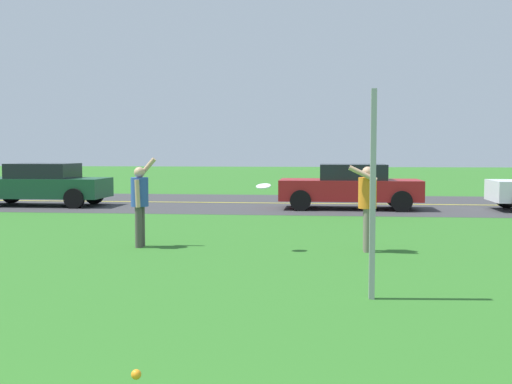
# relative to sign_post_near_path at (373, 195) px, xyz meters

# --- Properties ---
(ground_plane) EXTENTS (120.00, 120.00, 0.00)m
(ground_plane) POSITION_rel_sign_post_near_path_xyz_m (-2.32, 3.69, -1.33)
(ground_plane) COLOR #2D6B23
(highway_strip) EXTENTS (120.00, 8.31, 0.01)m
(highway_strip) POSITION_rel_sign_post_near_path_xyz_m (-2.32, 14.26, -1.33)
(highway_strip) COLOR #38383A
(highway_strip) RESTS_ON ground
(highway_center_stripe) EXTENTS (120.00, 0.16, 0.00)m
(highway_center_stripe) POSITION_rel_sign_post_near_path_xyz_m (-2.32, 14.26, -1.33)
(highway_center_stripe) COLOR yellow
(highway_center_stripe) RESTS_ON ground
(sign_post_near_path) EXTENTS (0.07, 0.10, 2.67)m
(sign_post_near_path) POSITION_rel_sign_post_near_path_xyz_m (0.00, 0.00, 0.00)
(sign_post_near_path) COLOR #93969B
(sign_post_near_path) RESTS_ON ground
(person_thrower_blue_shirt) EXTENTS (0.45, 0.49, 1.76)m
(person_thrower_blue_shirt) POSITION_rel_sign_post_near_path_xyz_m (-4.21, 3.85, -0.39)
(person_thrower_blue_shirt) COLOR #2D4C9E
(person_thrower_blue_shirt) RESTS_ON ground
(person_catcher_orange_shirt) EXTENTS (0.54, 0.49, 1.62)m
(person_catcher_orange_shirt) POSITION_rel_sign_post_near_path_xyz_m (0.17, 3.79, -0.38)
(person_catcher_orange_shirt) COLOR orange
(person_catcher_orange_shirt) RESTS_ON ground
(frisbee_white) EXTENTS (0.28, 0.28, 0.11)m
(frisbee_white) POSITION_rel_sign_post_near_path_xyz_m (-1.76, 3.66, -0.11)
(frisbee_white) COLOR white
(car_red_center_right) EXTENTS (4.50, 2.00, 1.45)m
(car_red_center_right) POSITION_rel_sign_post_near_path_xyz_m (0.19, 12.39, -0.59)
(car_red_center_right) COLOR maroon
(car_red_center_right) RESTS_ON ground
(car_dark_green_rightmost) EXTENTS (4.50, 2.00, 1.45)m
(car_dark_green_rightmost) POSITION_rel_sign_post_near_path_xyz_m (-10.27, 12.39, -0.59)
(car_dark_green_rightmost) COLOR #194C2D
(car_dark_green_rightmost) RESTS_ON ground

